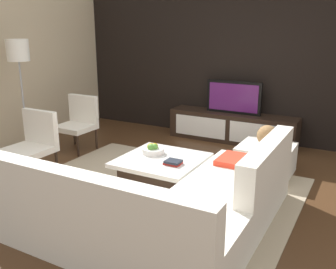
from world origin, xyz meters
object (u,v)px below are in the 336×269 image
(media_console, at_px, (232,127))
(sectional_couch, at_px, (166,208))
(television, at_px, (234,97))
(accent_chair_far, at_px, (79,120))
(ottoman, at_px, (266,160))
(book_stack, at_px, (173,162))
(accent_chair_near, at_px, (34,140))
(decorative_ball, at_px, (267,136))
(fruit_bowl, at_px, (153,150))
(coffee_table, at_px, (162,172))
(floor_lamp, at_px, (18,57))

(media_console, bearing_deg, sectional_couch, -81.32)
(television, height_order, accent_chair_far, television)
(ottoman, distance_m, accent_chair_far, 2.99)
(book_stack, bearing_deg, accent_chair_far, 159.38)
(accent_chair_near, xyz_separation_m, decorative_ball, (2.69, 1.53, 0.05))
(accent_chair_near, distance_m, fruit_bowl, 1.60)
(decorative_ball, xyz_separation_m, book_stack, (-0.79, -1.19, -0.13))
(accent_chair_near, height_order, accent_chair_far, same)
(accent_chair_far, height_order, book_stack, accent_chair_far)
(coffee_table, relative_size, accent_chair_near, 1.13)
(sectional_couch, distance_m, fruit_bowl, 1.32)
(television, height_order, coffee_table, television)
(book_stack, bearing_deg, fruit_bowl, 151.79)
(accent_chair_far, bearing_deg, decorative_ball, 0.45)
(media_console, relative_size, fruit_bowl, 7.90)
(ottoman, bearing_deg, book_stack, -123.55)
(accent_chair_near, height_order, ottoman, accent_chair_near)
(coffee_table, distance_m, fruit_bowl, 0.31)
(media_console, height_order, accent_chair_far, accent_chair_far)
(television, bearing_deg, accent_chair_near, -122.72)
(sectional_couch, bearing_deg, television, 98.68)
(floor_lamp, bearing_deg, ottoman, 14.95)
(decorative_ball, bearing_deg, book_stack, -123.55)
(media_console, bearing_deg, floor_lamp, -140.34)
(television, height_order, decorative_ball, television)
(fruit_bowl, bearing_deg, television, 82.70)
(ottoman, height_order, decorative_ball, decorative_ball)
(accent_chair_near, relative_size, floor_lamp, 0.49)
(sectional_couch, xyz_separation_m, floor_lamp, (-3.12, 1.09, 1.20))
(floor_lamp, relative_size, ottoman, 2.52)
(coffee_table, height_order, fruit_bowl, fruit_bowl)
(television, bearing_deg, floor_lamp, -140.33)
(media_console, relative_size, floor_lamp, 1.26)
(sectional_couch, height_order, ottoman, sectional_couch)
(accent_chair_near, relative_size, book_stack, 4.50)
(floor_lamp, bearing_deg, accent_chair_far, 44.83)
(floor_lamp, relative_size, decorative_ball, 6.29)
(television, distance_m, sectional_couch, 3.33)
(media_console, relative_size, ottoman, 3.16)
(accent_chair_near, relative_size, fruit_bowl, 3.11)
(coffee_table, relative_size, accent_chair_far, 1.13)
(media_console, relative_size, accent_chair_far, 2.54)
(television, xyz_separation_m, fruit_bowl, (-0.28, -2.20, -0.34))
(media_console, bearing_deg, ottoman, -53.40)
(media_console, xyz_separation_m, sectional_couch, (0.50, -3.26, 0.04))
(accent_chair_near, relative_size, ottoman, 1.24)
(accent_chair_far, bearing_deg, coffee_table, -26.43)
(television, bearing_deg, sectional_couch, -81.32)
(ottoman, bearing_deg, fruit_bowl, -140.94)
(sectional_couch, height_order, accent_chair_near, accent_chair_near)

